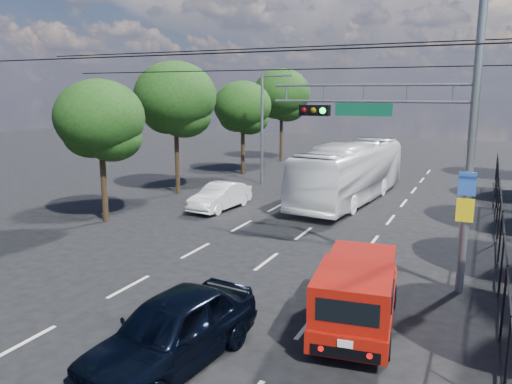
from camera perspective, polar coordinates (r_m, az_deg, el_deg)
The scene contains 14 objects.
ground at distance 12.04m, azimuth -15.28°, elevation -19.23°, with size 120.00×120.00×0.00m, color black.
lane_markings at distance 23.63m, azimuth 7.08°, elevation -3.49°, with size 6.12×38.00×0.01m.
signal_mast at distance 15.87m, azimuth 19.19°, elevation 7.85°, with size 6.43×0.39×9.50m.
streetlight_left at distance 32.65m, azimuth 0.96°, elevation 7.72°, with size 2.09×0.22×7.08m.
utility_wires at distance 18.03m, azimuth 2.40°, elevation 15.16°, with size 22.00×5.04×0.74m.
fence_right at distance 20.58m, azimuth 26.09°, elevation -3.90°, with size 0.06×34.03×2.00m.
tree_left_b at distance 24.04m, azimuth -17.31°, elevation 7.41°, with size 4.08×4.08×6.63m.
tree_left_c at distance 29.90m, azimuth -9.15°, elevation 10.03°, with size 4.80×4.80×7.80m.
tree_left_d at distance 36.65m, azimuth -1.50°, elevation 9.34°, with size 4.20×4.20×6.83m.
tree_left_e at distance 44.01m, azimuth 2.98°, elevation 10.74°, with size 4.92×4.92×7.99m.
red_pickup at distance 13.37m, azimuth 11.53°, elevation -11.10°, with size 2.41×5.17×1.86m.
navy_hatchback at distance 11.71m, azimuth -9.60°, elevation -15.31°, with size 1.95×4.84×1.65m, color black.
white_bus at distance 28.32m, azimuth 10.69°, elevation 2.22°, with size 2.72×11.63×3.24m, color white.
white_van at distance 26.05m, azimuth -4.12°, elevation -0.51°, with size 1.44×4.13×1.36m, color white.
Camera 1 is at (6.92, -7.77, 6.07)m, focal length 35.00 mm.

